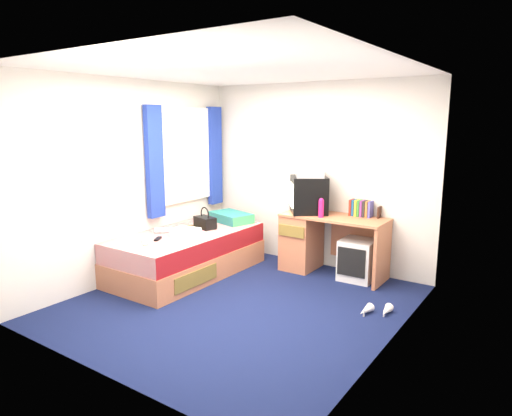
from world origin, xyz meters
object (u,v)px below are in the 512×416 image
Objects in this scene: picture_frame at (379,212)px; white_heels at (376,311)px; pink_water_bottle at (321,209)px; aerosol_can at (322,207)px; bed at (187,253)px; magazine at (190,228)px; remote_control at (158,239)px; colour_swatch_fan at (144,243)px; water_bottle at (163,230)px; crt_tv at (308,195)px; storage_cube at (358,260)px; towel at (186,232)px; handbag at (205,222)px; pillow at (231,217)px; vcr at (309,173)px; desk at (314,240)px.

white_heels is at bearing -73.16° from picture_frame.
aerosol_can is (-0.07, 0.16, -0.00)m from pink_water_bottle.
bed is at bearing -151.26° from picture_frame.
pink_water_bottle is at bearing 24.89° from magazine.
remote_control is at bearing -143.38° from picture_frame.
water_bottle is at bearing 110.84° from colour_swatch_fan.
colour_swatch_fan is at bearing -69.16° from water_bottle.
crt_tv is at bearing 144.75° from white_heels.
storage_cube is 2.49× the size of aerosol_can.
towel is 0.52m from colour_swatch_fan.
crt_tv reaches higher than white_heels.
picture_frame is 0.67× the size of pink_water_bottle.
handbag is at bearing 60.82° from water_bottle.
remote_control is at bearing -55.27° from water_bottle.
pink_water_bottle is at bearing 46.08° from colour_swatch_fan.
pillow reaches higher than water_bottle.
crt_tv is 0.90m from picture_frame.
vcr is 2.94× the size of remote_control.
magazine is (-1.95, -0.85, 0.30)m from storage_cube.
white_heels is at bearing 7.27° from water_bottle.
pillow is 1.96× the size of towel.
handbag is at bearing -92.06° from crt_tv.
aerosol_can is at bearing 17.46° from remote_control.
towel is at bearing -87.67° from pillow.
aerosol_can is 1.51m from handbag.
handbag reaches higher than towel.
water_bottle is (-1.64, -1.05, -0.28)m from pink_water_bottle.
picture_frame is at bearing 17.63° from aerosol_can.
towel is at bearing -63.61° from handbag.
vcr is (-0.70, 0.02, 1.01)m from storage_cube.
magazine is at bearing 179.62° from white_heels.
magazine is at bearing -155.99° from picture_frame.
picture_frame is 0.42× the size of white_heels.
white_heels is (1.26, -0.89, -0.94)m from crt_tv.
colour_swatch_fan is at bearing -94.31° from bed.
handbag is 0.21m from magazine.
pillow is at bearing 72.01° from water_bottle.
pillow is at bearing 73.01° from magazine.
bed is at bearing -82.47° from handbag.
picture_frame is (1.92, 0.45, 0.22)m from pillow.
towel is at bearing -54.92° from magazine.
colour_swatch_fan reaches higher than bed.
white_heels is at bearing -0.38° from magazine.
picture_frame is 2.19m from handbag.
colour_swatch_fan is at bearing -133.92° from pink_water_bottle.
remote_control is at bearing -94.98° from bed.
remote_control is at bearing -74.47° from crt_tv.
crt_tv reaches higher than storage_cube.
pillow is 0.45× the size of desk.
vcr is 1.96m from white_heels.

